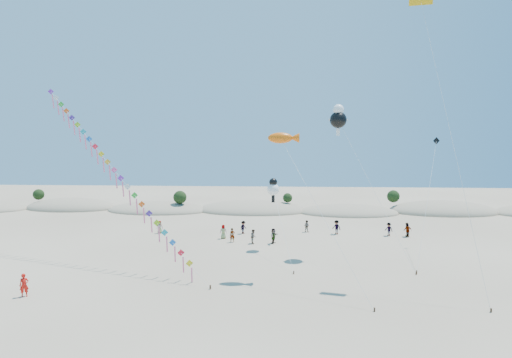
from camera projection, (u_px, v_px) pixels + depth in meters
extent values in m
plane|color=gray|center=(207.00, 332.00, 27.84)|extent=(160.00, 160.00, 0.00)
ellipsoid|color=gray|center=(72.00, 208.00, 75.32)|extent=(16.00, 8.80, 3.60)
ellipsoid|color=#163814|center=(71.00, 203.00, 75.22)|extent=(12.80, 5.76, 0.64)
ellipsoid|color=gray|center=(159.00, 210.00, 73.04)|extent=(17.60, 9.68, 3.00)
ellipsoid|color=#163814|center=(159.00, 206.00, 72.95)|extent=(14.08, 6.34, 0.70)
ellipsoid|color=gray|center=(252.00, 211.00, 72.84)|extent=(19.00, 10.45, 3.40)
ellipsoid|color=#163814|center=(252.00, 205.00, 72.75)|extent=(15.20, 6.84, 0.76)
ellipsoid|color=gray|center=(348.00, 213.00, 70.56)|extent=(16.40, 9.02, 2.80)
ellipsoid|color=#163814|center=(348.00, 208.00, 70.48)|extent=(13.12, 5.90, 0.66)
ellipsoid|color=gray|center=(443.00, 212.00, 71.46)|extent=(18.00, 9.90, 3.80)
ellipsoid|color=#163814|center=(443.00, 206.00, 71.35)|extent=(14.40, 6.48, 0.72)
sphere|color=black|center=(39.00, 194.00, 75.61)|extent=(1.90, 1.90, 1.90)
sphere|color=black|center=(180.00, 197.00, 71.37)|extent=(2.20, 2.20, 2.20)
sphere|color=black|center=(288.00, 198.00, 72.38)|extent=(1.60, 1.60, 1.60)
sphere|color=black|center=(393.00, 196.00, 72.75)|extent=(2.10, 2.10, 2.10)
cube|color=#3F2D1E|center=(210.00, 287.00, 35.58)|extent=(0.12, 0.12, 0.35)
cylinder|color=silver|center=(118.00, 175.00, 41.96)|extent=(20.24, 13.51, 17.73)
cube|color=yellow|center=(189.00, 263.00, 36.87)|extent=(1.22, 0.48, 1.28)
cube|color=#DD5D94|center=(192.00, 275.00, 37.02)|extent=(0.19, 0.45, 1.55)
cube|color=#FB1B33|center=(181.00, 253.00, 37.41)|extent=(1.22, 0.48, 1.28)
cube|color=#DD5D94|center=(183.00, 265.00, 37.57)|extent=(0.19, 0.45, 1.55)
cube|color=blue|center=(173.00, 242.00, 37.96)|extent=(1.22, 0.48, 1.28)
cube|color=#DD5D94|center=(175.00, 254.00, 38.11)|extent=(0.19, 0.45, 1.55)
cube|color=#179EAD|center=(165.00, 232.00, 38.51)|extent=(1.22, 0.48, 1.28)
cube|color=#DD5D94|center=(167.00, 244.00, 38.66)|extent=(0.19, 0.45, 1.55)
cube|color=#8ECE18|center=(157.00, 223.00, 39.05)|extent=(1.22, 0.48, 1.28)
cube|color=#DD5D94|center=(159.00, 234.00, 39.20)|extent=(0.19, 0.45, 1.55)
cube|color=#462490|center=(149.00, 213.00, 39.60)|extent=(1.22, 0.48, 1.28)
cube|color=#DD5D94|center=(152.00, 225.00, 39.75)|extent=(0.19, 0.45, 1.55)
cube|color=#FF5815|center=(142.00, 204.00, 40.14)|extent=(1.22, 0.48, 1.28)
cube|color=#DD5D94|center=(144.00, 216.00, 40.29)|extent=(0.19, 0.45, 1.55)
cube|color=green|center=(135.00, 195.00, 40.69)|extent=(1.22, 0.48, 1.28)
cube|color=#DD5D94|center=(137.00, 207.00, 40.84)|extent=(0.19, 0.45, 1.55)
cube|color=silver|center=(128.00, 187.00, 41.23)|extent=(1.22, 0.48, 1.28)
cube|color=#DD5D94|center=(130.00, 198.00, 41.38)|extent=(0.19, 0.45, 1.55)
cube|color=purple|center=(121.00, 178.00, 41.78)|extent=(1.22, 0.48, 1.28)
cube|color=#DD5D94|center=(123.00, 189.00, 41.93)|extent=(0.19, 0.45, 1.55)
cube|color=#FF509C|center=(114.00, 170.00, 42.32)|extent=(1.22, 0.48, 1.28)
cube|color=#DD5D94|center=(116.00, 181.00, 42.47)|extent=(0.19, 0.45, 1.55)
cube|color=gold|center=(108.00, 162.00, 42.87)|extent=(1.22, 0.48, 1.28)
cube|color=#DD5D94|center=(110.00, 173.00, 43.02)|extent=(0.19, 0.45, 1.55)
cube|color=yellow|center=(101.00, 154.00, 43.41)|extent=(1.22, 0.48, 1.28)
cube|color=#DD5D94|center=(104.00, 165.00, 43.56)|extent=(0.19, 0.45, 1.55)
cube|color=#FB1B33|center=(95.00, 146.00, 43.96)|extent=(1.22, 0.48, 1.28)
cube|color=#DD5D94|center=(97.00, 157.00, 44.11)|extent=(0.19, 0.45, 1.55)
cube|color=blue|center=(89.00, 139.00, 44.50)|extent=(1.22, 0.48, 1.28)
cube|color=#DD5D94|center=(91.00, 150.00, 44.65)|extent=(0.19, 0.45, 1.55)
cube|color=#179EAD|center=(83.00, 132.00, 45.05)|extent=(1.22, 0.48, 1.28)
cube|color=#DD5D94|center=(85.00, 142.00, 45.20)|extent=(0.19, 0.45, 1.55)
cube|color=#8ECE18|center=(77.00, 125.00, 45.59)|extent=(1.22, 0.48, 1.28)
cube|color=#DD5D94|center=(80.00, 135.00, 45.74)|extent=(0.19, 0.45, 1.55)
cube|color=#462490|center=(72.00, 118.00, 46.14)|extent=(1.22, 0.48, 1.28)
cube|color=#DD5D94|center=(74.00, 128.00, 46.29)|extent=(0.19, 0.45, 1.55)
cube|color=#FF5815|center=(66.00, 111.00, 46.68)|extent=(1.22, 0.48, 1.28)
cube|color=#DD5D94|center=(69.00, 121.00, 46.84)|extent=(0.19, 0.45, 1.55)
cube|color=green|center=(61.00, 104.00, 47.23)|extent=(1.22, 0.48, 1.28)
cube|color=#DD5D94|center=(63.00, 114.00, 47.38)|extent=(0.19, 0.45, 1.55)
cube|color=silver|center=(56.00, 98.00, 47.77)|extent=(1.22, 0.48, 1.28)
cube|color=#DD5D94|center=(58.00, 108.00, 47.93)|extent=(0.19, 0.45, 1.55)
cube|color=purple|center=(51.00, 92.00, 48.32)|extent=(1.22, 0.48, 1.28)
cube|color=#DD5D94|center=(53.00, 101.00, 48.47)|extent=(0.19, 0.45, 1.55)
cube|color=#3F2D1E|center=(374.00, 310.00, 31.04)|extent=(0.10, 0.10, 0.30)
cylinder|color=silver|center=(322.00, 215.00, 34.78)|extent=(6.94, 8.41, 12.55)
ellipsoid|color=#E65E0C|center=(280.00, 138.00, 38.50)|extent=(2.24, 0.98, 0.98)
cone|color=#E65E0C|center=(294.00, 138.00, 38.43)|extent=(0.90, 0.90, 0.90)
cube|color=#3F2D1E|center=(294.00, 272.00, 39.47)|extent=(0.10, 0.10, 0.30)
cylinder|color=silver|center=(282.00, 228.00, 43.73)|extent=(2.10, 9.15, 6.75)
sphere|color=white|center=(273.00, 189.00, 47.98)|extent=(1.36, 1.36, 1.36)
sphere|color=black|center=(273.00, 182.00, 47.90)|extent=(0.91, 0.91, 0.91)
cube|color=black|center=(273.00, 199.00, 48.09)|extent=(0.35, 0.18, 0.80)
cube|color=#3F2D1E|center=(416.00, 273.00, 39.26)|extent=(0.10, 0.10, 0.30)
cylinder|color=silver|center=(374.00, 192.00, 42.29)|extent=(6.46, 7.22, 14.42)
sphere|color=black|center=(338.00, 120.00, 45.31)|extent=(1.78, 1.78, 1.78)
sphere|color=white|center=(338.00, 110.00, 45.20)|extent=(1.15, 1.15, 1.15)
cube|color=white|center=(338.00, 132.00, 45.44)|extent=(0.35, 0.18, 0.80)
cube|color=white|center=(332.00, 120.00, 45.35)|extent=(0.60, 0.15, 0.25)
cube|color=white|center=(345.00, 120.00, 45.27)|extent=(0.60, 0.15, 0.25)
cube|color=#3F2D1E|center=(491.00, 310.00, 30.91)|extent=(0.10, 0.10, 0.30)
cylinder|color=silver|center=(452.00, 141.00, 34.34)|extent=(3.00, 9.24, 24.59)
cube|color=#DE9C0B|center=(421.00, 1.00, 37.75)|extent=(2.04, 0.83, 0.72)
cube|color=black|center=(421.00, 1.00, 37.77)|extent=(1.97, 0.51, 0.19)
cube|color=#3F2D1E|center=(417.00, 272.00, 39.60)|extent=(0.10, 0.10, 0.30)
cylinder|color=silver|center=(428.00, 199.00, 44.84)|extent=(5.63, 12.10, 12.16)
cube|color=black|center=(436.00, 141.00, 50.07)|extent=(0.85, 0.25, 0.87)
imported|color=red|center=(24.00, 285.00, 33.86)|extent=(0.81, 0.70, 1.86)
imported|color=slate|center=(253.00, 236.00, 50.62)|extent=(0.76, 0.91, 1.68)
imported|color=slate|center=(223.00, 232.00, 53.01)|extent=(0.88, 0.60, 1.74)
imported|color=slate|center=(232.00, 235.00, 51.20)|extent=(0.68, 0.51, 1.70)
imported|color=slate|center=(336.00, 227.00, 55.33)|extent=(1.36, 1.27, 1.84)
imported|color=slate|center=(273.00, 236.00, 50.61)|extent=(1.11, 1.76, 1.81)
imported|color=slate|center=(307.00, 226.00, 56.72)|extent=(0.95, 0.89, 1.56)
imported|color=slate|center=(407.00, 230.00, 54.07)|extent=(0.75, 0.92, 1.77)
imported|color=slate|center=(160.00, 227.00, 55.94)|extent=(0.92, 0.73, 1.64)
imported|color=slate|center=(408.00, 231.00, 53.79)|extent=(0.98, 0.41, 1.66)
imported|color=slate|center=(389.00, 229.00, 54.53)|extent=(1.21, 1.22, 1.69)
imported|color=slate|center=(243.00, 227.00, 55.68)|extent=(1.12, 1.25, 1.68)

